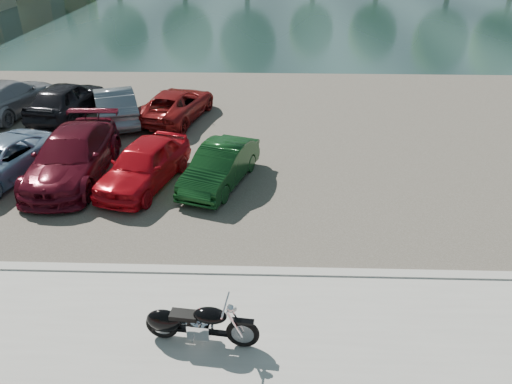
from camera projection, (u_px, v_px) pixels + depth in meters
ground at (246, 334)px, 10.43m from camera, size 200.00×200.00×0.00m
promenade at (243, 371)px, 9.53m from camera, size 60.00×6.00×0.10m
kerb at (250, 272)px, 12.14m from camera, size 60.00×0.30×0.14m
parking_lot at (259, 134)px, 20.05m from camera, size 60.00×18.00×0.04m
river at (267, 14)px, 45.47m from camera, size 120.00×40.00×0.00m
motorcycle at (191, 323)px, 9.93m from camera, size 2.33×0.75×1.05m
car_3 at (73, 156)px, 16.33m from camera, size 2.24×5.35×1.54m
car_4 at (144, 164)px, 15.90m from camera, size 2.77×4.52×1.44m
car_5 at (220, 166)px, 15.97m from camera, size 2.49×4.11×1.28m
car_7 at (8, 97)px, 21.72m from camera, size 3.02×5.56×1.53m
car_8 at (66, 99)px, 21.45m from camera, size 2.47×4.75×1.54m
car_9 at (115, 104)px, 20.98m from camera, size 3.06×4.71×1.47m
car_10 at (176, 105)px, 21.24m from camera, size 3.17×4.99×1.28m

